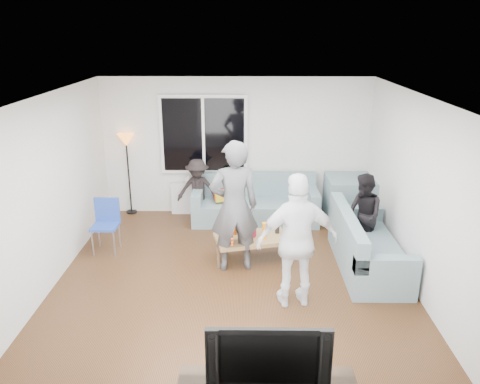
{
  "coord_description": "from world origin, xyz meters",
  "views": [
    {
      "loc": [
        0.18,
        -5.94,
        3.42
      ],
      "look_at": [
        0.1,
        0.6,
        1.15
      ],
      "focal_mm": 35.44,
      "sensor_mm": 36.0,
      "label": 1
    }
  ],
  "objects_px": {
    "sofa_back_section": "(255,200)",
    "player_right": "(297,241)",
    "spectator_back": "(198,190)",
    "sofa_right_section": "(369,241)",
    "floor_lamp": "(129,174)",
    "player_left": "(234,207)",
    "side_chair": "(105,227)",
    "spectator_right": "(363,215)",
    "television": "(268,352)",
    "coffee_table": "(252,249)"
  },
  "relations": [
    {
      "from": "side_chair",
      "to": "spectator_right",
      "type": "xyz_separation_m",
      "value": [
        4.07,
        -0.02,
        0.23
      ]
    },
    {
      "from": "side_chair",
      "to": "player_right",
      "type": "bearing_deg",
      "value": -26.41
    },
    {
      "from": "sofa_back_section",
      "to": "sofa_right_section",
      "type": "xyz_separation_m",
      "value": [
        1.66,
        -1.79,
        0.0
      ]
    },
    {
      "from": "sofa_right_section",
      "to": "player_right",
      "type": "distance_m",
      "value": 1.62
    },
    {
      "from": "coffee_table",
      "to": "television",
      "type": "xyz_separation_m",
      "value": [
        0.1,
        -3.16,
        0.55
      ]
    },
    {
      "from": "sofa_back_section",
      "to": "spectator_back",
      "type": "height_order",
      "value": "spectator_back"
    },
    {
      "from": "coffee_table",
      "to": "side_chair",
      "type": "relative_size",
      "value": 1.28
    },
    {
      "from": "sofa_back_section",
      "to": "spectator_right",
      "type": "distance_m",
      "value": 2.14
    },
    {
      "from": "sofa_right_section",
      "to": "television",
      "type": "bearing_deg",
      "value": 151.22
    },
    {
      "from": "sofa_right_section",
      "to": "side_chair",
      "type": "distance_m",
      "value": 4.1
    },
    {
      "from": "side_chair",
      "to": "spectator_right",
      "type": "relative_size",
      "value": 0.65
    },
    {
      "from": "sofa_back_section",
      "to": "spectator_right",
      "type": "height_order",
      "value": "spectator_right"
    },
    {
      "from": "sofa_right_section",
      "to": "spectator_back",
      "type": "distance_m",
      "value": 3.28
    },
    {
      "from": "television",
      "to": "sofa_back_section",
      "type": "bearing_deg",
      "value": 90.25
    },
    {
      "from": "sofa_right_section",
      "to": "television",
      "type": "distance_m",
      "value": 3.42
    },
    {
      "from": "coffee_table",
      "to": "side_chair",
      "type": "height_order",
      "value": "side_chair"
    },
    {
      "from": "floor_lamp",
      "to": "spectator_right",
      "type": "bearing_deg",
      "value": -23.0
    },
    {
      "from": "spectator_back",
      "to": "player_right",
      "type": "bearing_deg",
      "value": -56.62
    },
    {
      "from": "player_right",
      "to": "sofa_back_section",
      "type": "bearing_deg",
      "value": -88.98
    },
    {
      "from": "player_left",
      "to": "player_right",
      "type": "relative_size",
      "value": 1.11
    },
    {
      "from": "coffee_table",
      "to": "side_chair",
      "type": "xyz_separation_m",
      "value": [
        -2.33,
        0.29,
        0.23
      ]
    },
    {
      "from": "sofa_right_section",
      "to": "floor_lamp",
      "type": "distance_m",
      "value": 4.63
    },
    {
      "from": "player_right",
      "to": "coffee_table",
      "type": "bearing_deg",
      "value": -73.55
    },
    {
      "from": "television",
      "to": "spectator_right",
      "type": "bearing_deg",
      "value": 64.54
    },
    {
      "from": "player_left",
      "to": "spectator_back",
      "type": "distance_m",
      "value": 2.03
    },
    {
      "from": "sofa_back_section",
      "to": "side_chair",
      "type": "distance_m",
      "value": 2.75
    },
    {
      "from": "coffee_table",
      "to": "floor_lamp",
      "type": "distance_m",
      "value": 3.13
    },
    {
      "from": "spectator_right",
      "to": "player_right",
      "type": "bearing_deg",
      "value": -51.33
    },
    {
      "from": "coffee_table",
      "to": "sofa_right_section",
      "type": "bearing_deg",
      "value": -5.99
    },
    {
      "from": "spectator_right",
      "to": "sofa_back_section",
      "type": "bearing_deg",
      "value": -141.09
    },
    {
      "from": "sofa_back_section",
      "to": "floor_lamp",
      "type": "xyz_separation_m",
      "value": [
        -2.41,
        0.4,
        0.36
      ]
    },
    {
      "from": "spectator_right",
      "to": "sofa_right_section",
      "type": "bearing_deg",
      "value": -12.36
    },
    {
      "from": "sofa_right_section",
      "to": "player_left",
      "type": "bearing_deg",
      "value": 91.19
    },
    {
      "from": "player_left",
      "to": "player_right",
      "type": "bearing_deg",
      "value": 119.27
    },
    {
      "from": "sofa_right_section",
      "to": "player_right",
      "type": "xyz_separation_m",
      "value": [
        -1.18,
        -1.01,
        0.46
      ]
    },
    {
      "from": "floor_lamp",
      "to": "player_left",
      "type": "relative_size",
      "value": 0.79
    },
    {
      "from": "coffee_table",
      "to": "spectator_back",
      "type": "bearing_deg",
      "value": 121.0
    },
    {
      "from": "side_chair",
      "to": "television",
      "type": "xyz_separation_m",
      "value": [
        2.43,
        -3.46,
        0.32
      ]
    },
    {
      "from": "sofa_back_section",
      "to": "floor_lamp",
      "type": "bearing_deg",
      "value": 170.65
    },
    {
      "from": "side_chair",
      "to": "player_right",
      "type": "distance_m",
      "value": 3.28
    },
    {
      "from": "coffee_table",
      "to": "player_left",
      "type": "xyz_separation_m",
      "value": [
        -0.26,
        -0.22,
        0.78
      ]
    },
    {
      "from": "sofa_back_section",
      "to": "player_right",
      "type": "height_order",
      "value": "player_right"
    },
    {
      "from": "player_right",
      "to": "television",
      "type": "xyz_separation_m",
      "value": [
        -0.45,
        -1.98,
        -0.14
      ]
    },
    {
      "from": "side_chair",
      "to": "spectator_right",
      "type": "bearing_deg",
      "value": 0.51
    },
    {
      "from": "coffee_table",
      "to": "player_left",
      "type": "distance_m",
      "value": 0.85
    },
    {
      "from": "floor_lamp",
      "to": "player_left",
      "type": "height_order",
      "value": "player_left"
    },
    {
      "from": "sofa_right_section",
      "to": "spectator_back",
      "type": "xyz_separation_m",
      "value": [
        -2.72,
        1.82,
        0.17
      ]
    },
    {
      "from": "player_right",
      "to": "floor_lamp",
      "type": "bearing_deg",
      "value": -56.5
    },
    {
      "from": "floor_lamp",
      "to": "spectator_right",
      "type": "height_order",
      "value": "floor_lamp"
    },
    {
      "from": "player_left",
      "to": "floor_lamp",
      "type": "bearing_deg",
      "value": -58.2
    }
  ]
}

